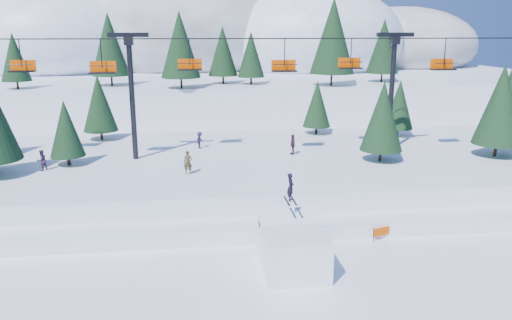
{
  "coord_description": "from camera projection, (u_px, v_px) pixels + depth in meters",
  "views": [
    {
      "loc": [
        -3.96,
        -23.48,
        12.91
      ],
      "look_at": [
        -0.31,
        6.0,
        5.2
      ],
      "focal_mm": 35.0,
      "sensor_mm": 36.0,
      "label": 1
    }
  ],
  "objects": [
    {
      "name": "distant_skiers",
      "position": [
        223.0,
        147.0,
        42.25
      ],
      "size": [
        29.39,
        9.19,
        1.78
      ],
      "color": "#3F1D32",
      "rests_on": "mid_shelf"
    },
    {
      "name": "ground",
      "position": [
        276.0,
        284.0,
        26.27
      ],
      "size": [
        160.0,
        160.0,
        0.0
      ],
      "primitive_type": "plane",
      "color": "white",
      "rests_on": "ground"
    },
    {
      "name": "mountain_ridge",
      "position": [
        187.0,
        49.0,
        93.69
      ],
      "size": [
        119.0,
        61.14,
        26.46
      ],
      "color": "white",
      "rests_on": "ground"
    },
    {
      "name": "chairlift",
      "position": [
        257.0,
        75.0,
        41.41
      ],
      "size": [
        46.0,
        3.21,
        10.28
      ],
      "color": "black",
      "rests_on": "mid_shelf"
    },
    {
      "name": "banner_near",
      "position": [
        391.0,
        230.0,
        31.98
      ],
      "size": [
        2.7,
        0.99,
        0.9
      ],
      "color": "black",
      "rests_on": "ground"
    },
    {
      "name": "mid_shelf",
      "position": [
        243.0,
        169.0,
        43.24
      ],
      "size": [
        70.0,
        22.0,
        2.5
      ],
      "primitive_type": "cube",
      "color": "white",
      "rests_on": "ground"
    },
    {
      "name": "banner_far",
      "position": [
        398.0,
        224.0,
        32.98
      ],
      "size": [
        2.85,
        0.35,
        0.9
      ],
      "color": "black",
      "rests_on": "ground"
    },
    {
      "name": "berm",
      "position": [
        257.0,
        219.0,
        33.81
      ],
      "size": [
        70.0,
        6.0,
        1.1
      ],
      "primitive_type": "cube",
      "color": "white",
      "rests_on": "ground"
    },
    {
      "name": "jump_kicker",
      "position": [
        293.0,
        248.0,
        27.65
      ],
      "size": [
        3.41,
        4.65,
        5.13
      ],
      "color": "white",
      "rests_on": "ground"
    },
    {
      "name": "conifer_stand",
      "position": [
        303.0,
        101.0,
        43.29
      ],
      "size": [
        61.99,
        16.0,
        10.31
      ],
      "color": "black",
      "rests_on": "mid_shelf"
    }
  ]
}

